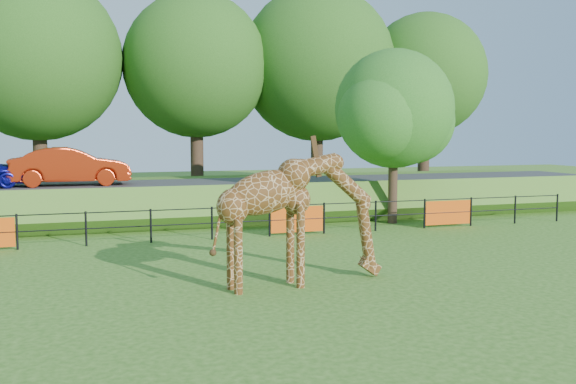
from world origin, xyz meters
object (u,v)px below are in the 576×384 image
object	(u,v)px
visitor	(302,209)
tree_east	(396,114)
car_red	(71,166)
giraffe	(300,219)

from	to	relation	value
visitor	tree_east	world-z (taller)	tree_east
car_red	tree_east	size ratio (longest dim) A/B	0.69
visitor	tree_east	size ratio (longest dim) A/B	0.21
giraffe	tree_east	size ratio (longest dim) A/B	0.64
giraffe	tree_east	distance (m)	11.27
car_red	visitor	size ratio (longest dim) A/B	3.29
giraffe	visitor	xyz separation A→B (m)	(3.01, 8.44, -0.84)
giraffe	car_red	distance (m)	14.20
tree_east	car_red	bearing A→B (deg)	158.74
giraffe	visitor	size ratio (longest dim) A/B	3.06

